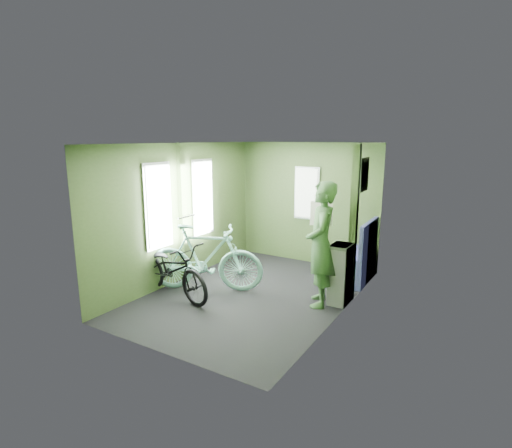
{
  "coord_description": "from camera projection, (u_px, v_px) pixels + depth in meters",
  "views": [
    {
      "loc": [
        3.05,
        -4.97,
        2.38
      ],
      "look_at": [
        0.0,
        0.1,
        1.1
      ],
      "focal_mm": 28.0,
      "sensor_mm": 36.0,
      "label": 1
    }
  ],
  "objects": [
    {
      "name": "room",
      "position": [
        252.0,
        202.0,
        5.95
      ],
      "size": [
        4.0,
        4.02,
        2.31
      ],
      "color": "black",
      "rests_on": "ground"
    },
    {
      "name": "bicycle_black",
      "position": [
        173.0,
        296.0,
        6.13
      ],
      "size": [
        1.76,
        1.0,
        0.91
      ],
      "primitive_type": "imported",
      "rotation": [
        0.0,
        -0.08,
        1.35
      ],
      "color": "black",
      "rests_on": "ground"
    },
    {
      "name": "bicycle_mint",
      "position": [
        206.0,
        291.0,
        6.33
      ],
      "size": [
        1.93,
        1.34,
        1.15
      ],
      "primitive_type": "imported",
      "rotation": [
        0.0,
        -0.12,
        2.0
      ],
      "color": "#85D3C1",
      "rests_on": "ground"
    },
    {
      "name": "passenger",
      "position": [
        321.0,
        244.0,
        5.66
      ],
      "size": [
        0.65,
        0.79,
        1.8
      ],
      "rotation": [
        0.0,
        0.0,
        -1.17
      ],
      "color": "#395E33",
      "rests_on": "ground"
    },
    {
      "name": "waste_box",
      "position": [
        340.0,
        274.0,
        5.78
      ],
      "size": [
        0.26,
        0.37,
        0.89
      ],
      "primitive_type": "cube",
      "color": "gray",
      "rests_on": "ground"
    },
    {
      "name": "bench_seat",
      "position": [
        355.0,
        262.0,
        6.77
      ],
      "size": [
        0.58,
        1.0,
        1.04
      ],
      "rotation": [
        0.0,
        0.0,
        0.03
      ],
      "color": "navy",
      "rests_on": "ground"
    }
  ]
}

